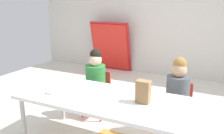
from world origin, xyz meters
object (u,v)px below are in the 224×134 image
(seated_child_middle_seat, at_px, (178,89))
(craft_table, at_px, (109,102))
(folded_activity_table, at_px, (111,46))
(donut_powdered_on_plate, at_px, (51,92))
(paper_plate_near_edge, at_px, (51,93))
(seated_child_near_camera, at_px, (96,77))
(paper_bag_brown, at_px, (143,92))

(seated_child_middle_seat, bearing_deg, craft_table, -131.81)
(folded_activity_table, relative_size, donut_powdered_on_plate, 10.12)
(folded_activity_table, distance_m, donut_powdered_on_plate, 3.06)
(paper_plate_near_edge, bearing_deg, craft_table, 16.35)
(seated_child_middle_seat, relative_size, folded_activity_table, 0.84)
(craft_table, distance_m, seated_child_middle_seat, 0.84)
(seated_child_near_camera, bearing_deg, paper_bag_brown, -34.20)
(seated_child_near_camera, distance_m, donut_powdered_on_plate, 0.80)
(seated_child_near_camera, relative_size, seated_child_middle_seat, 1.00)
(seated_child_middle_seat, height_order, paper_bag_brown, seated_child_middle_seat)
(folded_activity_table, distance_m, paper_bag_brown, 3.25)
(seated_child_middle_seat, relative_size, paper_bag_brown, 4.17)
(folded_activity_table, distance_m, paper_plate_near_edge, 3.06)
(seated_child_near_camera, distance_m, paper_plate_near_edge, 0.80)
(seated_child_near_camera, height_order, paper_plate_near_edge, seated_child_near_camera)
(paper_plate_near_edge, bearing_deg, donut_powdered_on_plate, 0.00)
(folded_activity_table, relative_size, paper_bag_brown, 4.94)
(craft_table, relative_size, seated_child_middle_seat, 2.03)
(folded_activity_table, bearing_deg, donut_powdered_on_plate, -74.88)
(seated_child_near_camera, xyz_separation_m, folded_activity_table, (-0.87, 2.16, -0.02))
(seated_child_middle_seat, bearing_deg, paper_plate_near_edge, -145.21)
(folded_activity_table, height_order, paper_bag_brown, folded_activity_table)
(seated_child_middle_seat, xyz_separation_m, paper_plate_near_edge, (-1.15, -0.80, 0.03))
(paper_bag_brown, xyz_separation_m, donut_powdered_on_plate, (-0.94, -0.21, -0.09))
(folded_activity_table, bearing_deg, seated_child_near_camera, -67.93)
(seated_child_near_camera, xyz_separation_m, paper_plate_near_edge, (-0.08, -0.80, 0.03))
(seated_child_middle_seat, relative_size, donut_powdered_on_plate, 8.55)
(paper_bag_brown, distance_m, donut_powdered_on_plate, 0.97)
(seated_child_middle_seat, height_order, folded_activity_table, folded_activity_table)
(paper_bag_brown, relative_size, paper_plate_near_edge, 1.22)
(seated_child_middle_seat, height_order, donut_powdered_on_plate, seated_child_middle_seat)
(craft_table, distance_m, folded_activity_table, 3.11)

